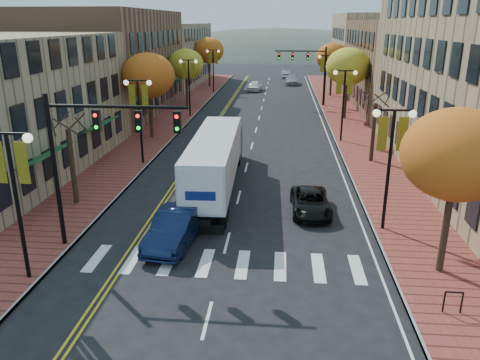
# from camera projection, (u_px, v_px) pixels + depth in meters

# --- Properties ---
(ground) EXTENTS (200.00, 200.00, 0.00)m
(ground) POSITION_uv_depth(u_px,v_px,m) (215.00, 289.00, 18.09)
(ground) COLOR black
(ground) RESTS_ON ground
(sidewalk_left) EXTENTS (4.00, 85.00, 0.15)m
(sidewalk_left) POSITION_uv_depth(u_px,v_px,m) (174.00, 118.00, 49.48)
(sidewalk_left) COLOR brown
(sidewalk_left) RESTS_ON ground
(sidewalk_right) EXTENTS (4.00, 85.00, 0.15)m
(sidewalk_right) POSITION_uv_depth(u_px,v_px,m) (346.00, 122.00, 47.97)
(sidewalk_right) COLOR brown
(sidewalk_right) RESTS_ON ground
(building_left_mid) EXTENTS (12.00, 24.00, 11.00)m
(building_left_mid) POSITION_uv_depth(u_px,v_px,m) (107.00, 63.00, 51.71)
(building_left_mid) COLOR brown
(building_left_mid) RESTS_ON ground
(building_left_far) EXTENTS (12.00, 26.00, 9.50)m
(building_left_far) POSITION_uv_depth(u_px,v_px,m) (163.00, 55.00, 75.52)
(building_left_far) COLOR #9E8966
(building_left_far) RESTS_ON ground
(building_right_mid) EXTENTS (15.00, 24.00, 10.00)m
(building_right_mid) POSITION_uv_depth(u_px,v_px,m) (421.00, 65.00, 54.54)
(building_right_mid) COLOR brown
(building_right_mid) RESTS_ON ground
(building_right_far) EXTENTS (15.00, 20.00, 11.00)m
(building_right_far) POSITION_uv_depth(u_px,v_px,m) (384.00, 50.00, 75.13)
(building_right_far) COLOR #9E8966
(building_right_far) RESTS_ON ground
(tree_left_a) EXTENTS (0.28, 0.28, 4.20)m
(tree_left_a) POSITION_uv_depth(u_px,v_px,m) (72.00, 167.00, 25.67)
(tree_left_a) COLOR #382619
(tree_left_a) RESTS_ON sidewalk_left
(tree_left_b) EXTENTS (4.48, 4.48, 7.21)m
(tree_left_b) POSITION_uv_depth(u_px,v_px,m) (148.00, 76.00, 39.73)
(tree_left_b) COLOR #382619
(tree_left_b) RESTS_ON sidewalk_left
(tree_left_c) EXTENTS (4.16, 4.16, 6.69)m
(tree_left_c) POSITION_uv_depth(u_px,v_px,m) (186.00, 64.00, 54.95)
(tree_left_c) COLOR #382619
(tree_left_c) RESTS_ON sidewalk_left
(tree_left_d) EXTENTS (4.61, 4.61, 7.42)m
(tree_left_d) POSITION_uv_depth(u_px,v_px,m) (209.00, 50.00, 71.75)
(tree_left_d) COLOR #382619
(tree_left_d) RESTS_ON sidewalk_left
(tree_right_a) EXTENTS (4.16, 4.16, 6.69)m
(tree_right_a) POSITION_uv_depth(u_px,v_px,m) (457.00, 155.00, 17.60)
(tree_right_a) COLOR #382619
(tree_right_a) RESTS_ON sidewalk_right
(tree_right_b) EXTENTS (0.28, 0.28, 4.20)m
(tree_right_b) POSITION_uv_depth(u_px,v_px,m) (373.00, 132.00, 33.59)
(tree_right_b) COLOR #382619
(tree_right_b) RESTS_ON sidewalk_right
(tree_right_c) EXTENTS (4.48, 4.48, 7.21)m
(tree_right_c) POSITION_uv_depth(u_px,v_px,m) (348.00, 67.00, 47.65)
(tree_right_c) COLOR #382619
(tree_right_c) RESTS_ON sidewalk_right
(tree_right_d) EXTENTS (4.35, 4.35, 7.00)m
(tree_right_d) POSITION_uv_depth(u_px,v_px,m) (332.00, 57.00, 62.79)
(tree_right_d) COLOR #382619
(tree_right_d) RESTS_ON sidewalk_right
(lamp_left_a) EXTENTS (1.96, 0.36, 6.05)m
(lamp_left_a) POSITION_uv_depth(u_px,v_px,m) (13.00, 178.00, 17.34)
(lamp_left_a) COLOR black
(lamp_left_a) RESTS_ON ground
(lamp_left_b) EXTENTS (1.96, 0.36, 6.05)m
(lamp_left_b) POSITION_uv_depth(u_px,v_px,m) (139.00, 105.00, 32.43)
(lamp_left_b) COLOR black
(lamp_left_b) RESTS_ON ground
(lamp_left_c) EXTENTS (1.96, 0.36, 6.05)m
(lamp_left_c) POSITION_uv_depth(u_px,v_px,m) (189.00, 77.00, 49.41)
(lamp_left_c) COLOR black
(lamp_left_c) RESTS_ON ground
(lamp_left_d) EXTENTS (1.96, 0.36, 6.05)m
(lamp_left_d) POSITION_uv_depth(u_px,v_px,m) (213.00, 62.00, 66.39)
(lamp_left_d) COLOR black
(lamp_left_d) RESTS_ON ground
(lamp_right_a) EXTENTS (1.96, 0.36, 6.05)m
(lamp_right_a) POSITION_uv_depth(u_px,v_px,m) (391.00, 147.00, 21.74)
(lamp_right_a) COLOR black
(lamp_right_a) RESTS_ON ground
(lamp_right_b) EXTENTS (1.96, 0.36, 6.05)m
(lamp_right_b) POSITION_uv_depth(u_px,v_px,m) (344.00, 92.00, 38.72)
(lamp_right_b) COLOR black
(lamp_right_b) RESTS_ON ground
(lamp_right_c) EXTENTS (1.96, 0.36, 6.05)m
(lamp_right_c) POSITION_uv_depth(u_px,v_px,m) (326.00, 70.00, 55.69)
(lamp_right_c) COLOR black
(lamp_right_c) RESTS_ON ground
(traffic_mast_near) EXTENTS (6.10, 0.35, 7.00)m
(traffic_mast_near) POSITION_uv_depth(u_px,v_px,m) (95.00, 143.00, 19.80)
(traffic_mast_near) COLOR black
(traffic_mast_near) RESTS_ON ground
(traffic_mast_far) EXTENTS (6.10, 0.34, 7.00)m
(traffic_mast_far) POSITION_uv_depth(u_px,v_px,m) (309.00, 65.00, 55.66)
(traffic_mast_far) COLOR black
(traffic_mast_far) RESTS_ON ground
(semi_truck) EXTENTS (2.66, 14.37, 3.58)m
(semi_truck) POSITION_uv_depth(u_px,v_px,m) (217.00, 156.00, 28.32)
(semi_truck) COLOR black
(semi_truck) RESTS_ON ground
(navy_sedan) EXTENTS (2.27, 5.04, 1.60)m
(navy_sedan) POSITION_uv_depth(u_px,v_px,m) (176.00, 227.00, 21.57)
(navy_sedan) COLOR #0D1635
(navy_sedan) RESTS_ON ground
(black_suv) EXTENTS (2.15, 4.42, 1.21)m
(black_suv) POSITION_uv_depth(u_px,v_px,m) (311.00, 202.00, 25.13)
(black_suv) COLOR black
(black_suv) RESTS_ON ground
(car_far_white) EXTENTS (2.22, 4.51, 1.48)m
(car_far_white) POSITION_uv_depth(u_px,v_px,m) (255.00, 86.00, 69.30)
(car_far_white) COLOR white
(car_far_white) RESTS_ON ground
(car_far_silver) EXTENTS (2.13, 5.18, 1.50)m
(car_far_silver) POSITION_uv_depth(u_px,v_px,m) (292.00, 80.00, 76.56)
(car_far_silver) COLOR #95969C
(car_far_silver) RESTS_ON ground
(car_far_oncoming) EXTENTS (1.61, 4.16, 1.35)m
(car_far_oncoming) POSITION_uv_depth(u_px,v_px,m) (286.00, 74.00, 85.32)
(car_far_oncoming) COLOR #B1B0B8
(car_far_oncoming) RESTS_ON ground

